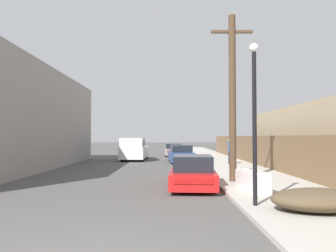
% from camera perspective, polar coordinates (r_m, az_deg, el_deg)
% --- Properties ---
extents(sidewalk_curb, '(4.20, 63.00, 0.12)m').
position_cam_1_polar(sidewalk_curb, '(28.51, 8.25, -5.78)').
color(sidewalk_curb, '#ADA89E').
rests_on(sidewalk_curb, ground).
extents(discarded_fridge, '(0.86, 1.88, 0.71)m').
position_cam_1_polar(discarded_fridge, '(12.05, 14.46, -9.21)').
color(discarded_fridge, silver).
rests_on(discarded_fridge, sidewalk_curb).
extents(parked_sports_car_red, '(1.97, 4.55, 1.28)m').
position_cam_1_polar(parked_sports_car_red, '(13.24, 4.28, -8.11)').
color(parked_sports_car_red, red).
rests_on(parked_sports_car_red, ground).
extents(car_parked_mid, '(2.02, 4.60, 1.37)m').
position_cam_1_polar(car_parked_mid, '(25.59, 2.20, -4.94)').
color(car_parked_mid, '#2D478C').
rests_on(car_parked_mid, ground).
extents(car_parked_far, '(1.97, 4.44, 1.29)m').
position_cam_1_polar(car_parked_far, '(34.15, 0.88, -4.23)').
color(car_parked_far, gray).
rests_on(car_parked_far, ground).
extents(pickup_truck, '(2.08, 5.40, 1.91)m').
position_cam_1_polar(pickup_truck, '(28.05, -5.97, -4.04)').
color(pickup_truck, silver).
rests_on(pickup_truck, ground).
extents(utility_pole, '(1.80, 0.30, 7.15)m').
position_cam_1_polar(utility_pole, '(14.39, 11.12, 5.31)').
color(utility_pole, '#4C3826').
rests_on(utility_pole, sidewalk_curb).
extents(street_lamp, '(0.26, 0.26, 4.52)m').
position_cam_1_polar(street_lamp, '(9.43, 14.78, 2.66)').
color(street_lamp, black).
rests_on(street_lamp, sidewalk_curb).
extents(brush_pile, '(2.39, 1.60, 0.58)m').
position_cam_1_polar(brush_pile, '(9.34, 24.66, -11.59)').
color(brush_pile, brown).
rests_on(brush_pile, sidewalk_curb).
extents(wooden_fence, '(0.08, 36.97, 1.96)m').
position_cam_1_polar(wooden_fence, '(22.83, 15.34, -4.11)').
color(wooden_fence, brown).
rests_on(wooden_fence, sidewalk_curb).
extents(pedestrian, '(0.34, 0.34, 1.79)m').
position_cam_1_polar(pedestrian, '(23.06, 10.74, -4.24)').
color(pedestrian, '#282D42').
rests_on(pedestrian, sidewalk_curb).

